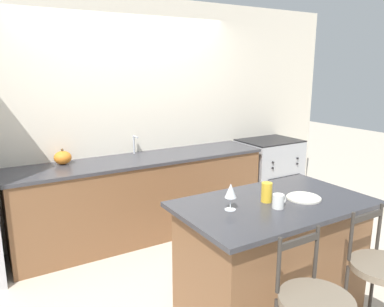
{
  "coord_description": "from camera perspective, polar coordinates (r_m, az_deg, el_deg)",
  "views": [
    {
      "loc": [
        -1.6,
        -3.41,
        1.93
      ],
      "look_at": [
        0.1,
        -0.55,
        1.15
      ],
      "focal_mm": 35.0,
      "sensor_mm": 36.0,
      "label": 1
    }
  ],
  "objects": [
    {
      "name": "tumbler_cup",
      "position": [
        2.82,
        11.31,
        -5.82
      ],
      "size": [
        0.08,
        0.08,
        0.15
      ],
      "color": "gold",
      "rests_on": "kitchen_island"
    },
    {
      "name": "wine_glass",
      "position": [
        2.61,
        5.91,
        -5.75
      ],
      "size": [
        0.08,
        0.08,
        0.19
      ],
      "color": "white",
      "rests_on": "kitchen_island"
    },
    {
      "name": "kitchen_island",
      "position": [
        3.05,
        11.99,
        -15.57
      ],
      "size": [
        1.45,
        0.86,
        0.95
      ],
      "color": "brown",
      "rests_on": "ground_plane"
    },
    {
      "name": "dinner_plate",
      "position": [
        2.97,
        16.66,
        -6.45
      ],
      "size": [
        0.26,
        0.26,
        0.02
      ],
      "color": "beige",
      "rests_on": "kitchen_island"
    },
    {
      "name": "back_counter",
      "position": [
        4.37,
        -7.48,
        -6.54
      ],
      "size": [
        2.9,
        0.69,
        0.93
      ],
      "color": "brown",
      "rests_on": "ground_plane"
    },
    {
      "name": "pumpkin_decoration",
      "position": [
        4.12,
        -19.1,
        -0.59
      ],
      "size": [
        0.18,
        0.18,
        0.16
      ],
      "color": "orange",
      "rests_on": "back_counter"
    },
    {
      "name": "ground_plane",
      "position": [
        4.23,
        -5.16,
        -14.05
      ],
      "size": [
        18.0,
        18.0,
        0.0
      ],
      "primitive_type": "plane",
      "color": "beige"
    },
    {
      "name": "wall_back",
      "position": [
        4.46,
        -9.5,
        5.46
      ],
      "size": [
        6.0,
        0.07,
        2.7
      ],
      "color": "beige",
      "rests_on": "ground_plane"
    },
    {
      "name": "bar_stool_far",
      "position": [
        2.87,
        26.78,
        -16.9
      ],
      "size": [
        0.42,
        0.42,
        1.02
      ],
      "color": "#332D28",
      "rests_on": "ground_plane"
    },
    {
      "name": "coffee_mug",
      "position": [
        2.72,
        13.04,
        -7.08
      ],
      "size": [
        0.12,
        0.08,
        0.1
      ],
      "color": "white",
      "rests_on": "kitchen_island"
    },
    {
      "name": "oven_range",
      "position": [
        5.36,
        11.52,
        -2.93
      ],
      "size": [
        0.79,
        0.64,
        0.95
      ],
      "color": "#ADAFB5",
      "rests_on": "ground_plane"
    },
    {
      "name": "sink_faucet",
      "position": [
        4.39,
        -8.77,
        1.69
      ],
      "size": [
        0.02,
        0.13,
        0.22
      ],
      "color": "#ADAFB5",
      "rests_on": "back_counter"
    }
  ]
}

